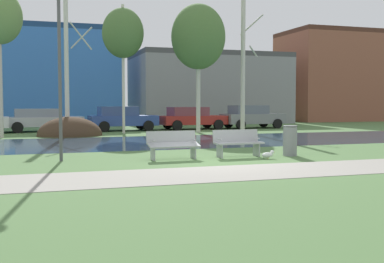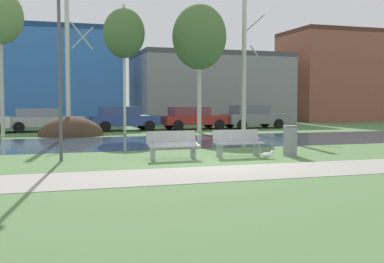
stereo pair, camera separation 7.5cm
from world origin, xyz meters
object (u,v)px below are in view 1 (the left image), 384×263
trash_bin (290,140)px  streetlamp (59,40)px  parked_hatch_third_blue (122,118)px  parked_suv_fifth_grey (251,116)px  parked_wagon_fourth_red (191,118)px  parked_sedan_second_silver (42,119)px  seagull (268,155)px  bench_left (173,144)px  bench_right (238,142)px

trash_bin → streetlamp: (-7.27, 0.78, 3.08)m
trash_bin → parked_hatch_third_blue: parked_hatch_third_blue is taller
trash_bin → parked_hatch_third_blue: bearing=101.3°
parked_hatch_third_blue → parked_suv_fifth_grey: (8.77, 0.14, 0.02)m
streetlamp → parked_wagon_fourth_red: streetlamp is taller
parked_sedan_second_silver → parked_suv_fifth_grey: (13.45, -0.41, 0.07)m
seagull → parked_suv_fifth_grey: size_ratio=0.11×
parked_sedan_second_silver → parked_suv_fifth_grey: size_ratio=1.10×
bench_left → trash_bin: trash_bin is taller
parked_wagon_fourth_red → parked_suv_fifth_grey: size_ratio=1.02×
trash_bin → parked_hatch_third_blue: 15.57m
bench_right → streetlamp: streetlamp is taller
trash_bin → parked_wagon_fourth_red: parked_wagon_fourth_red is taller
bench_right → bench_left: bearing=180.0°
streetlamp → parked_hatch_third_blue: 15.34m
parked_sedan_second_silver → streetlamp: bearing=-88.2°
streetlamp → parked_sedan_second_silver: streetlamp is taller
parked_wagon_fourth_red → seagull: bearing=-99.1°
parked_hatch_third_blue → seagull: bearing=-83.0°
bench_right → parked_wagon_fourth_red: parked_wagon_fourth_red is taller
bench_right → parked_hatch_third_blue: size_ratio=0.39×
streetlamp → parked_suv_fifth_grey: bearing=48.4°
parked_suv_fifth_grey → parked_sedan_second_silver: bearing=178.2°
seagull → parked_hatch_third_blue: size_ratio=0.11×
parked_suv_fifth_grey → trash_bin: bearing=-110.4°
seagull → streetlamp: 7.21m
parked_sedan_second_silver → parked_hatch_third_blue: parked_hatch_third_blue is taller
bench_right → parked_wagon_fourth_red: bearing=77.9°
bench_left → seagull: 2.98m
streetlamp → parked_sedan_second_silver: bearing=91.8°
trash_bin → parked_wagon_fourth_red: size_ratio=0.23×
parked_sedan_second_silver → parked_hatch_third_blue: 4.71m
bench_left → bench_right: 2.18m
bench_left → parked_wagon_fourth_red: bearing=70.4°
streetlamp → parked_sedan_second_silver: (-0.46, 15.04, -2.86)m
seagull → parked_sedan_second_silver: bearing=112.0°
streetlamp → parked_suv_fifth_grey: 19.76m
bench_left → parked_hatch_third_blue: parked_hatch_third_blue is taller
trash_bin → streetlamp: streetlamp is taller
bench_right → parked_sedan_second_silver: (-5.96, 15.60, 0.26)m
bench_left → parked_suv_fifth_grey: 18.00m
bench_left → trash_bin: (3.94, -0.22, 0.05)m
parked_hatch_third_blue → parked_suv_fifth_grey: 8.77m
seagull → bench_left: bearing=164.3°
parked_hatch_third_blue → parked_suv_fifth_grey: size_ratio=0.99×
bench_right → parked_sedan_second_silver: parked_sedan_second_silver is taller
bench_left → parked_sedan_second_silver: bearing=103.6°
parked_hatch_third_blue → trash_bin: bearing=-78.7°
trash_bin → parked_hatch_third_blue: size_ratio=0.24×
bench_right → seagull: 1.10m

